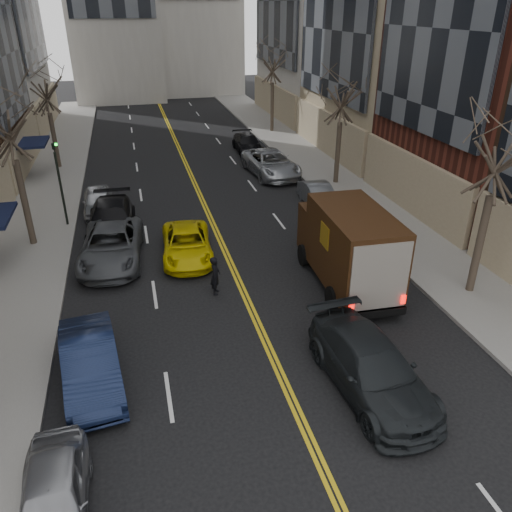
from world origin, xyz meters
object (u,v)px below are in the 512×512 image
at_px(observer_sedan, 371,367).
at_px(taxi, 187,244).
at_px(ups_truck, 348,247).
at_px(pedestrian, 215,275).

distance_m(observer_sedan, taxi, 10.96).
bearing_deg(taxi, ups_truck, -30.17).
bearing_deg(observer_sedan, pedestrian, 113.86).
xyz_separation_m(taxi, pedestrian, (0.70, -3.48, 0.15)).
height_order(observer_sedan, taxi, observer_sedan).
height_order(ups_truck, observer_sedan, ups_truck).
relative_size(ups_truck, pedestrian, 3.96).
distance_m(taxi, pedestrian, 3.55).
bearing_deg(observer_sedan, taxi, 108.62).
bearing_deg(observer_sedan, ups_truck, 69.52).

